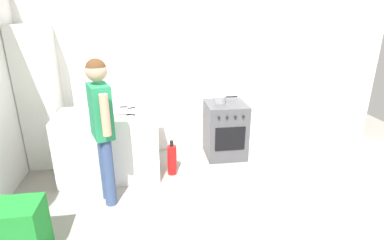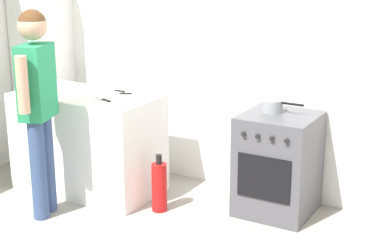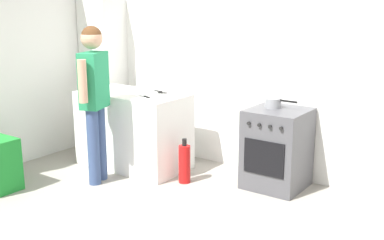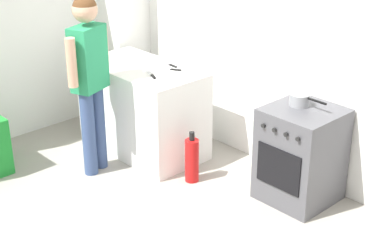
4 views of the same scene
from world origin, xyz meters
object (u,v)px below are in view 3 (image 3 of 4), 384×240
pot (273,103)px  fire_extinguisher (184,164)px  person (94,90)px  larder_cabinet (104,73)px  oven_left (277,148)px  knife_bread (143,95)px  knife_chef (155,93)px  knife_carving (152,90)px

pot → fire_extinguisher: (-0.79, -0.52, -0.69)m
person → larder_cabinet: 1.48m
oven_left → pot: (-0.08, 0.04, 0.48)m
person → oven_left: bearing=31.1°
knife_bread → person: bearing=-108.9°
knife_chef → oven_left: bearing=9.5°
knife_bread → person: person is taller
knife_chef → knife_bread: same height
knife_bread → fire_extinguisher: (0.61, -0.03, -0.69)m
pot → fire_extinguisher: bearing=-146.7°
knife_bread → larder_cabinet: larder_cabinet is taller
knife_carving → larder_cabinet: larder_cabinet is taller
knife_chef → larder_cabinet: bearing=163.7°
knife_carving → larder_cabinet: size_ratio=0.17×
knife_carving → fire_extinguisher: bearing=-25.2°
person → fire_extinguisher: person is taller
oven_left → person: bearing=-148.9°
person → larder_cabinet: larder_cabinet is taller
pot → knife_bread: bearing=-160.7°
knife_carving → knife_chef: bearing=-39.7°
knife_chef → fire_extinguisher: bearing=-21.4°
pot → larder_cabinet: (-2.57, 0.06, 0.10)m
oven_left → knife_bread: (-1.48, -0.45, 0.48)m
larder_cabinet → person: bearing=-48.5°
knife_carving → fire_extinguisher: (0.73, -0.34, -0.69)m
pot → knife_bread: 1.48m
person → knife_bread: bearing=71.1°
knife_chef → person: 0.80m
knife_carving → oven_left: bearing=4.9°
oven_left → knife_chef: 1.56m
knife_bread → knife_carving: 0.33m
knife_bread → larder_cabinet: bearing=154.8°
larder_cabinet → knife_bread: bearing=-25.2°
person → pot: bearing=33.4°
knife_bread → larder_cabinet: 1.30m
oven_left → pot: 0.49m
pot → knife_chef: bearing=-168.3°
knife_chef → knife_bread: size_ratio=0.85×
fire_extinguisher → pot: bearing=33.3°
larder_cabinet → pot: bearing=-1.4°
knife_chef → fire_extinguisher: knife_chef is taller
knife_bread → oven_left: bearing=16.9°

